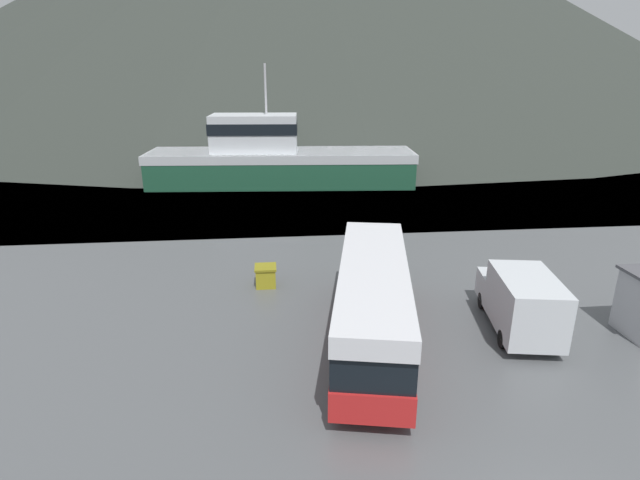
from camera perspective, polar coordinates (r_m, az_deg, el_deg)
name	(u,v)px	position (r m, az deg, el deg)	size (l,w,h in m)	color
water_surface	(290,105)	(150.23, -3.41, 15.19)	(240.00, 240.00, 0.00)	#475B6B
tour_bus	(373,300)	(18.93, 6.06, -6.84)	(4.52, 10.91, 3.23)	red
delivery_van	(521,301)	(21.46, 21.97, -6.43)	(3.01, 5.64, 2.52)	silver
fishing_boat	(276,159)	(45.62, -5.02, 9.25)	(23.96, 7.31, 10.45)	#1E5138
storage_bin	(266,276)	(24.37, -6.22, -4.09)	(1.04, 1.04, 1.02)	olive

